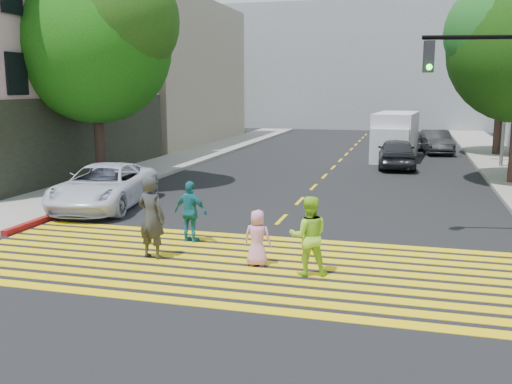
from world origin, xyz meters
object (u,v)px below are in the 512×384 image
at_px(tree_left, 97,37).
at_px(dark_car_near, 396,153).
at_px(pedestrian_woman, 309,236).
at_px(dark_car_parked, 436,142).
at_px(pedestrian_child, 257,238).
at_px(white_sedan, 104,186).
at_px(pedestrian_extra, 191,212).
at_px(pedestrian_man, 152,218).
at_px(tree_right_far, 505,48).
at_px(white_van, 395,138).
at_px(silver_car, 405,139).

xyz_separation_m(tree_left, dark_car_near, (11.58, 8.54, -5.21)).
xyz_separation_m(pedestrian_woman, dark_car_parked, (3.53, 24.92, -0.16)).
height_order(pedestrian_child, white_sedan, white_sedan).
bearing_deg(pedestrian_extra, pedestrian_man, 87.46).
bearing_deg(dark_car_near, pedestrian_child, 77.17).
height_order(pedestrian_man, pedestrian_child, pedestrian_man).
relative_size(pedestrian_extra, dark_car_parked, 0.38).
height_order(pedestrian_woman, pedestrian_extra, pedestrian_woman).
relative_size(pedestrian_man, dark_car_near, 0.44).
height_order(tree_right_far, pedestrian_extra, tree_right_far).
bearing_deg(pedestrian_woman, dark_car_parked, -113.05).
height_order(pedestrian_woman, dark_car_parked, pedestrian_woman).
xyz_separation_m(pedestrian_child, white_van, (2.40, 20.79, 0.59)).
bearing_deg(dark_car_parked, pedestrian_man, -115.17).
relative_size(pedestrian_child, white_sedan, 0.25).
height_order(tree_left, pedestrian_extra, tree_left).
distance_m(pedestrian_woman, pedestrian_child, 1.30).
distance_m(pedestrian_man, dark_car_parked, 25.74).
relative_size(tree_left, pedestrian_child, 6.80).
bearing_deg(pedestrian_child, tree_right_far, -109.24).
relative_size(pedestrian_extra, dark_car_near, 0.36).
distance_m(pedestrian_child, silver_car, 26.99).
relative_size(pedestrian_man, pedestrian_extra, 1.22).
relative_size(pedestrian_woman, white_sedan, 0.33).
distance_m(tree_left, pedestrian_extra, 11.18).
distance_m(pedestrian_extra, silver_car, 25.86).
bearing_deg(pedestrian_extra, white_van, -93.12).
xyz_separation_m(pedestrian_man, white_van, (4.98, 20.88, 0.25)).
relative_size(pedestrian_man, dark_car_parked, 0.46).
bearing_deg(pedestrian_child, pedestrian_man, 1.88).
height_order(pedestrian_man, dark_car_parked, pedestrian_man).
distance_m(tree_left, tree_right_far, 22.99).
relative_size(pedestrian_extra, silver_car, 0.38).
height_order(pedestrian_man, white_van, white_van).
relative_size(dark_car_parked, white_van, 0.76).
height_order(pedestrian_extra, silver_car, pedestrian_extra).
xyz_separation_m(pedestrian_extra, white_van, (4.62, 19.30, 0.43)).
bearing_deg(pedestrian_woman, silver_car, -108.54).
bearing_deg(pedestrian_child, white_van, -96.83).
distance_m(tree_right_far, dark_car_near, 10.31).
bearing_deg(dark_car_near, white_sedan, 49.06).
bearing_deg(white_sedan, tree_left, 112.32).
relative_size(silver_car, dark_car_parked, 0.99).
xyz_separation_m(tree_right_far, pedestrian_extra, (-10.46, -22.46, -5.40)).
xyz_separation_m(white_sedan, silver_car, (9.60, 22.02, -0.11)).
height_order(tree_right_far, dark_car_parked, tree_right_far).
xyz_separation_m(tree_left, silver_car, (11.90, 18.10, -5.36)).
relative_size(tree_right_far, silver_car, 2.15).
distance_m(tree_left, pedestrian_woman, 14.59).
relative_size(tree_right_far, pedestrian_man, 4.64).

